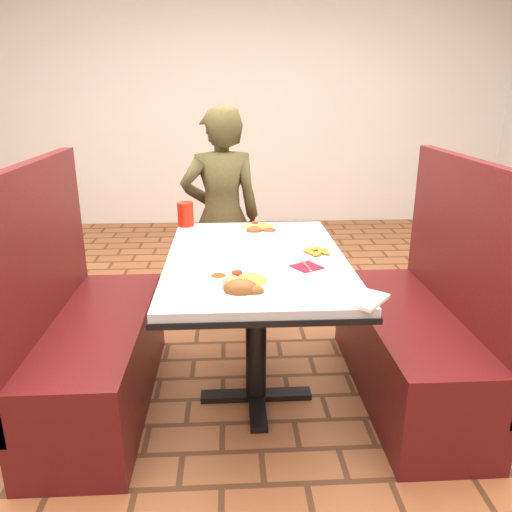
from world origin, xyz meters
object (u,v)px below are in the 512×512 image
booth_bench_left (87,343)px  near_dinner_plate (242,282)px  booth_bench_right (419,335)px  plantain_plate (316,253)px  diner_person (222,218)px  far_dinner_plate (259,227)px  dining_table (256,276)px  red_tumbler (185,214)px

booth_bench_left → near_dinner_plate: bearing=-28.7°
booth_bench_right → near_dinner_plate: size_ratio=4.10×
booth_bench_right → plantain_plate: bearing=-179.5°
diner_person → booth_bench_left: bearing=47.9°
diner_person → plantain_plate: size_ratio=7.48×
booth_bench_left → near_dinner_plate: (0.72, -0.40, 0.45)m
near_dinner_plate → far_dinner_plate: (0.12, 0.80, -0.01)m
booth_bench_left → diner_person: diner_person is taller
dining_table → red_tumbler: red_tumbler is taller
dining_table → booth_bench_left: 0.86m
dining_table → booth_bench_right: size_ratio=1.01×
booth_bench_right → far_dinner_plate: bearing=151.6°
booth_bench_right → plantain_plate: 0.68m
booth_bench_left → red_tumbler: (0.44, 0.55, 0.49)m
near_dinner_plate → plantain_plate: bearing=48.2°
plantain_plate → diner_person: bearing=114.7°
far_dinner_plate → red_tumbler: (-0.40, 0.14, 0.04)m
booth_bench_left → plantain_plate: size_ratio=6.48×
dining_table → plantain_plate: bearing=-0.9°
booth_bench_left → diner_person: size_ratio=0.87×
diner_person → booth_bench_right: bearing=126.9°
far_dinner_plate → plantain_plate: 0.48m
booth_bench_left → far_dinner_plate: (0.84, 0.41, 0.44)m
dining_table → red_tumbler: size_ratio=9.25×
dining_table → far_dinner_plate: size_ratio=4.84×
diner_person → red_tumbler: 0.46m
near_dinner_plate → plantain_plate: (0.35, 0.39, -0.02)m
dining_table → booth_bench_right: bearing=0.0°
booth_bench_left → far_dinner_plate: bearing=26.1°
dining_table → red_tumbler: 0.68m
dining_table → plantain_plate: size_ratio=6.55×
far_dinner_plate → plantain_plate: (0.23, -0.41, -0.01)m
near_dinner_plate → red_tumbler: red_tumbler is taller
far_dinner_plate → red_tumbler: 0.42m
diner_person → far_dinner_plate: diner_person is taller
booth_bench_right → red_tumbler: (-1.16, 0.55, 0.49)m
booth_bench_right → near_dinner_plate: (-0.87, -0.40, 0.45)m
booth_bench_left → near_dinner_plate: size_ratio=4.10×
near_dinner_plate → plantain_plate: near_dinner_plate is taller
near_dinner_plate → red_tumbler: bearing=106.7°
booth_bench_left → booth_bench_right: bearing=0.0°
dining_table → diner_person: 0.97m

